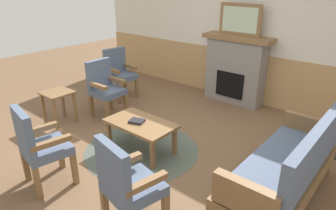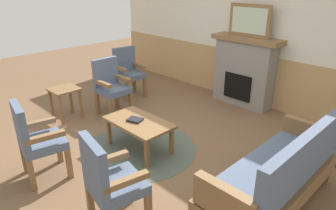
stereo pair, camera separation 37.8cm
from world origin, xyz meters
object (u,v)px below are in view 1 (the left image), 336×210
object	(u,v)px
book_on_table	(137,121)
armchair_by_window_left	(119,71)
coffee_table	(141,126)
armchair_front_center	(39,144)
armchair_near_fireplace	(105,86)
couch	(286,168)
side_table	(58,98)
armchair_front_left	(127,183)
framed_picture	(240,20)
fireplace	(235,69)

from	to	relation	value
book_on_table	armchair_by_window_left	xyz separation A→B (m)	(-1.76, 1.24, 0.08)
coffee_table	armchair_front_center	size ratio (longest dim) A/B	0.98
book_on_table	armchair_near_fireplace	xyz separation A→B (m)	(-1.27, 0.49, 0.08)
couch	armchair_near_fireplace	bearing A→B (deg)	176.44
side_table	book_on_table	bearing A→B (deg)	7.20
coffee_table	side_table	bearing A→B (deg)	-171.97
armchair_near_fireplace	armchair_by_window_left	world-z (taller)	same
book_on_table	armchair_front_left	size ratio (longest dim) A/B	0.20
coffee_table	armchair_by_window_left	size ratio (longest dim) A/B	0.98
framed_picture	coffee_table	distance (m)	2.76
couch	armchair_by_window_left	xyz separation A→B (m)	(-3.69, 0.95, 0.14)
armchair_front_center	fireplace	bearing A→B (deg)	83.95
framed_picture	side_table	xyz separation A→B (m)	(-1.73, -2.73, -1.13)
side_table	armchair_by_window_left	bearing A→B (deg)	95.53
armchair_front_left	side_table	world-z (taller)	armchair_front_left
couch	armchair_front_left	world-z (taller)	same
side_table	coffee_table	bearing A→B (deg)	8.03
coffee_table	armchair_near_fireplace	xyz separation A→B (m)	(-1.31, 0.46, 0.15)
framed_picture	couch	size ratio (longest dim) A/B	0.44
armchair_by_window_left	armchair_front_left	xyz separation A→B (m)	(2.73, -2.32, 0.00)
couch	fireplace	bearing A→B (deg)	129.17
fireplace	book_on_table	xyz separation A→B (m)	(-0.11, -2.53, -0.20)
side_table	armchair_front_center	bearing A→B (deg)	-37.91
framed_picture	armchair_near_fireplace	world-z (taller)	framed_picture
couch	armchair_near_fireplace	size ratio (longest dim) A/B	1.84
armchair_near_fireplace	armchair_front_center	xyz separation A→B (m)	(0.98, -1.73, 0.00)
armchair_front_left	side_table	xyz separation A→B (m)	(-2.59, 0.88, -0.10)
fireplace	book_on_table	distance (m)	2.54
fireplace	framed_picture	xyz separation A→B (m)	(0.00, 0.00, 0.91)
framed_picture	armchair_front_left	distance (m)	3.85
framed_picture	armchair_front_left	xyz separation A→B (m)	(0.86, -3.61, -1.02)
coffee_table	armchair_by_window_left	xyz separation A→B (m)	(-1.80, 1.21, 0.15)
framed_picture	fireplace	bearing A→B (deg)	-90.00
framed_picture	coffee_table	size ratio (longest dim) A/B	0.83
book_on_table	armchair_front_left	distance (m)	1.46
armchair_front_center	armchair_front_left	bearing A→B (deg)	7.09
armchair_front_left	book_on_table	bearing A→B (deg)	131.93
armchair_front_left	framed_picture	bearing A→B (deg)	103.46
fireplace	framed_picture	bearing A→B (deg)	90.00
framed_picture	armchair_front_center	xyz separation A→B (m)	(-0.40, -3.77, -1.02)
armchair_near_fireplace	fireplace	bearing A→B (deg)	55.90
coffee_table	armchair_front_left	world-z (taller)	armchair_front_left
armchair_near_fireplace	side_table	world-z (taller)	armchair_near_fireplace
framed_picture	side_table	size ratio (longest dim) A/B	1.45
armchair_near_fireplace	coffee_table	bearing A→B (deg)	-19.22
framed_picture	couch	xyz separation A→B (m)	(1.83, -2.24, -1.16)
couch	armchair_front_center	bearing A→B (deg)	-145.54
framed_picture	couch	distance (m)	3.11
framed_picture	book_on_table	world-z (taller)	framed_picture
coffee_table	armchair_front_center	xyz separation A→B (m)	(-0.33, -1.27, 0.15)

